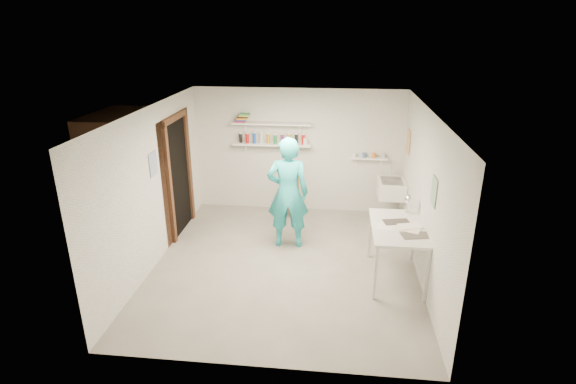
# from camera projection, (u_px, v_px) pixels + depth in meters

# --- Properties ---
(floor) EXTENTS (4.00, 4.50, 0.02)m
(floor) POSITION_uv_depth(u_px,v_px,m) (285.00, 264.00, 7.01)
(floor) COLOR slate
(floor) RESTS_ON ground
(ceiling) EXTENTS (4.00, 4.50, 0.02)m
(ceiling) POSITION_uv_depth(u_px,v_px,m) (285.00, 110.00, 6.15)
(ceiling) COLOR silver
(ceiling) RESTS_ON wall_back
(wall_back) EXTENTS (4.00, 0.02, 2.40)m
(wall_back) POSITION_uv_depth(u_px,v_px,m) (298.00, 151.00, 8.68)
(wall_back) COLOR silver
(wall_back) RESTS_ON ground
(wall_front) EXTENTS (4.00, 0.02, 2.40)m
(wall_front) POSITION_uv_depth(u_px,v_px,m) (259.00, 272.00, 4.48)
(wall_front) COLOR silver
(wall_front) RESTS_ON ground
(wall_left) EXTENTS (0.02, 4.50, 2.40)m
(wall_left) POSITION_uv_depth(u_px,v_px,m) (153.00, 187.00, 6.78)
(wall_left) COLOR silver
(wall_left) RESTS_ON ground
(wall_right) EXTENTS (0.02, 4.50, 2.40)m
(wall_right) POSITION_uv_depth(u_px,v_px,m) (425.00, 198.00, 6.37)
(wall_right) COLOR silver
(wall_right) RESTS_ON ground
(doorway_recess) EXTENTS (0.02, 0.90, 2.00)m
(doorway_recess) POSITION_uv_depth(u_px,v_px,m) (179.00, 177.00, 7.82)
(doorway_recess) COLOR black
(doorway_recess) RESTS_ON wall_left
(corridor_box) EXTENTS (1.40, 1.50, 2.10)m
(corridor_box) POSITION_uv_depth(u_px,v_px,m) (139.00, 173.00, 7.88)
(corridor_box) COLOR brown
(corridor_box) RESTS_ON ground
(door_lintel) EXTENTS (0.06, 1.05, 0.10)m
(door_lintel) POSITION_uv_depth(u_px,v_px,m) (174.00, 117.00, 7.45)
(door_lintel) COLOR brown
(door_lintel) RESTS_ON wall_left
(door_jamb_near) EXTENTS (0.06, 0.10, 2.00)m
(door_jamb_near) POSITION_uv_depth(u_px,v_px,m) (170.00, 187.00, 7.36)
(door_jamb_near) COLOR brown
(door_jamb_near) RESTS_ON ground
(door_jamb_far) EXTENTS (0.06, 0.10, 2.00)m
(door_jamb_far) POSITION_uv_depth(u_px,v_px,m) (189.00, 168.00, 8.29)
(door_jamb_far) COLOR brown
(door_jamb_far) RESTS_ON ground
(shelf_lower) EXTENTS (1.50, 0.22, 0.03)m
(shelf_lower) POSITION_uv_depth(u_px,v_px,m) (272.00, 144.00, 8.55)
(shelf_lower) COLOR white
(shelf_lower) RESTS_ON wall_back
(shelf_upper) EXTENTS (1.50, 0.22, 0.03)m
(shelf_upper) POSITION_uv_depth(u_px,v_px,m) (271.00, 124.00, 8.41)
(shelf_upper) COLOR white
(shelf_upper) RESTS_ON wall_back
(ledge_shelf) EXTENTS (0.70, 0.14, 0.03)m
(ledge_shelf) POSITION_uv_depth(u_px,v_px,m) (369.00, 158.00, 8.48)
(ledge_shelf) COLOR white
(ledge_shelf) RESTS_ON wall_back
(poster_left) EXTENTS (0.01, 0.28, 0.36)m
(poster_left) POSITION_uv_depth(u_px,v_px,m) (153.00, 164.00, 6.70)
(poster_left) COLOR #334C7F
(poster_left) RESTS_ON wall_left
(poster_right_a) EXTENTS (0.01, 0.34, 0.42)m
(poster_right_a) POSITION_uv_depth(u_px,v_px,m) (408.00, 142.00, 7.92)
(poster_right_a) COLOR #995933
(poster_right_a) RESTS_ON wall_right
(poster_right_b) EXTENTS (0.01, 0.30, 0.38)m
(poster_right_b) POSITION_uv_depth(u_px,v_px,m) (434.00, 191.00, 5.76)
(poster_right_b) COLOR #3F724C
(poster_right_b) RESTS_ON wall_right
(belfast_sink) EXTENTS (0.48, 0.60, 0.30)m
(belfast_sink) POSITION_uv_depth(u_px,v_px,m) (391.00, 188.00, 8.16)
(belfast_sink) COLOR white
(belfast_sink) RESTS_ON wall_right
(man) EXTENTS (0.71, 0.49, 1.87)m
(man) POSITION_uv_depth(u_px,v_px,m) (288.00, 193.00, 7.28)
(man) COLOR #25B6BB
(man) RESTS_ON ground
(wall_clock) EXTENTS (0.34, 0.06, 0.34)m
(wall_clock) POSITION_uv_depth(u_px,v_px,m) (290.00, 171.00, 7.37)
(wall_clock) COLOR beige
(wall_clock) RESTS_ON man
(wooden_chair) EXTENTS (0.39, 0.37, 0.82)m
(wooden_chair) POSITION_uv_depth(u_px,v_px,m) (289.00, 198.00, 8.51)
(wooden_chair) COLOR brown
(wooden_chair) RESTS_ON ground
(work_table) EXTENTS (0.75, 1.25, 0.83)m
(work_table) POSITION_uv_depth(u_px,v_px,m) (396.00, 252.00, 6.48)
(work_table) COLOR silver
(work_table) RESTS_ON ground
(desk_lamp) EXTENTS (0.16, 0.16, 0.16)m
(desk_lamp) POSITION_uv_depth(u_px,v_px,m) (410.00, 199.00, 6.70)
(desk_lamp) COLOR white
(desk_lamp) RESTS_ON work_table
(spray_cans) EXTENTS (1.32, 0.06, 0.17)m
(spray_cans) POSITION_uv_depth(u_px,v_px,m) (272.00, 139.00, 8.52)
(spray_cans) COLOR black
(spray_cans) RESTS_ON shelf_lower
(book_stack) EXTENTS (0.28, 0.14, 0.17)m
(book_stack) POSITION_uv_depth(u_px,v_px,m) (242.00, 118.00, 8.43)
(book_stack) COLOR red
(book_stack) RESTS_ON shelf_upper
(ledge_pots) EXTENTS (0.48, 0.07, 0.09)m
(ledge_pots) POSITION_uv_depth(u_px,v_px,m) (369.00, 155.00, 8.46)
(ledge_pots) COLOR silver
(ledge_pots) RESTS_ON ledge_shelf
(papers) EXTENTS (0.30, 0.22, 0.02)m
(papers) POSITION_uv_depth(u_px,v_px,m) (399.00, 226.00, 6.33)
(papers) COLOR silver
(papers) RESTS_ON work_table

